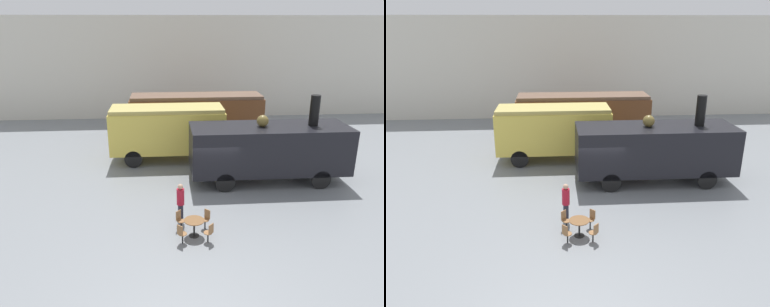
% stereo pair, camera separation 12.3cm
% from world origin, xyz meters
% --- Properties ---
extents(ground_plane, '(80.00, 80.00, 0.00)m').
position_xyz_m(ground_plane, '(0.00, 0.00, 0.00)').
color(ground_plane, gray).
extents(backdrop_wall, '(44.00, 0.15, 9.00)m').
position_xyz_m(backdrop_wall, '(0.00, 15.83, 4.50)').
color(backdrop_wall, beige).
rests_on(backdrop_wall, ground_plane).
extents(passenger_coach_wooden, '(9.72, 2.56, 3.42)m').
position_xyz_m(passenger_coach_wooden, '(-0.10, 8.76, 2.09)').
color(passenger_coach_wooden, brown).
rests_on(passenger_coach_wooden, ground_plane).
extents(passenger_coach_vintage, '(7.08, 2.61, 3.49)m').
position_xyz_m(passenger_coach_vintage, '(-2.31, 4.43, 2.07)').
color(passenger_coach_vintage, '#E0C64C').
rests_on(passenger_coach_vintage, ground_plane).
extents(steam_locomotive, '(8.60, 2.86, 4.81)m').
position_xyz_m(steam_locomotive, '(3.20, 0.66, 1.93)').
color(steam_locomotive, black).
rests_on(steam_locomotive, ground_plane).
extents(cafe_table_near, '(0.86, 0.86, 0.74)m').
position_xyz_m(cafe_table_near, '(-1.38, -4.81, 0.58)').
color(cafe_table_near, black).
rests_on(cafe_table_near, ground_plane).
extents(cafe_chair_0, '(0.40, 0.40, 0.87)m').
position_xyz_m(cafe_chair_0, '(-1.95, -4.25, 0.51)').
color(cafe_chair_0, black).
rests_on(cafe_chair_0, ground_plane).
extents(cafe_chair_1, '(0.40, 0.40, 0.87)m').
position_xyz_m(cafe_chair_1, '(-1.94, -5.38, 0.51)').
color(cafe_chair_1, black).
rests_on(cafe_chair_1, ground_plane).
extents(cafe_chair_2, '(0.40, 0.40, 0.87)m').
position_xyz_m(cafe_chair_2, '(-0.81, -5.38, 0.51)').
color(cafe_chair_2, black).
rests_on(cafe_chair_2, ground_plane).
extents(cafe_chair_3, '(0.40, 0.40, 0.87)m').
position_xyz_m(cafe_chair_3, '(-0.81, -4.24, 0.51)').
color(cafe_chair_3, black).
rests_on(cafe_chair_3, ground_plane).
extents(visitor_person, '(0.34, 0.34, 1.81)m').
position_xyz_m(visitor_person, '(-1.88, -3.53, 0.99)').
color(visitor_person, '#262633').
rests_on(visitor_person, ground_plane).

